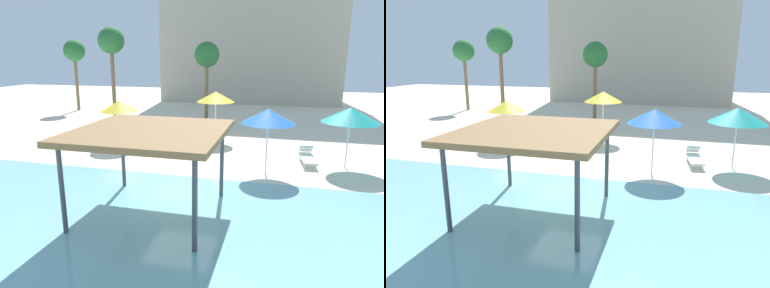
# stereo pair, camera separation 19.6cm
# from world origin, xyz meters

# --- Properties ---
(ground_plane) EXTENTS (80.00, 80.00, 0.00)m
(ground_plane) POSITION_xyz_m (0.00, 0.00, 0.00)
(ground_plane) COLOR beige
(lagoon_water) EXTENTS (44.00, 13.50, 0.04)m
(lagoon_water) POSITION_xyz_m (0.00, -5.25, 0.02)
(lagoon_water) COLOR #7AB7C1
(lagoon_water) RESTS_ON ground
(shade_pavilion) EXTENTS (4.45, 4.45, 2.74)m
(shade_pavilion) POSITION_xyz_m (-0.33, -2.01, 2.57)
(shade_pavilion) COLOR #42474C
(shade_pavilion) RESTS_ON ground
(beach_umbrella_teal_0) EXTENTS (2.41, 2.41, 2.72)m
(beach_umbrella_teal_0) POSITION_xyz_m (6.31, 4.54, 2.38)
(beach_umbrella_teal_0) COLOR silver
(beach_umbrella_teal_0) RESTS_ON ground
(beach_umbrella_blue_1) EXTENTS (2.22, 2.22, 2.77)m
(beach_umbrella_blue_1) POSITION_xyz_m (2.91, 2.87, 2.46)
(beach_umbrella_blue_1) COLOR silver
(beach_umbrella_blue_1) RESTS_ON ground
(beach_umbrella_yellow_2) EXTENTS (2.20, 2.20, 2.87)m
(beach_umbrella_yellow_2) POSITION_xyz_m (-0.35, 8.25, 2.56)
(beach_umbrella_yellow_2) COLOR silver
(beach_umbrella_yellow_2) RESTS_ON ground
(beach_umbrella_yellow_5) EXTENTS (2.06, 2.06, 2.50)m
(beach_umbrella_yellow_5) POSITION_xyz_m (-5.13, 5.53, 2.21)
(beach_umbrella_yellow_5) COLOR silver
(beach_umbrella_yellow_5) RESTS_ON ground
(lounge_chair_0) EXTENTS (0.81, 1.95, 0.74)m
(lounge_chair_0) POSITION_xyz_m (4.71, 4.81, 0.33)
(lounge_chair_0) COLOR white
(lounge_chair_0) RESTS_ON ground
(palm_tree_0) EXTENTS (1.90, 1.90, 5.90)m
(palm_tree_0) POSITION_xyz_m (-2.39, 14.93, 4.81)
(palm_tree_0) COLOR brown
(palm_tree_0) RESTS_ON ground
(palm_tree_1) EXTENTS (1.90, 1.90, 6.88)m
(palm_tree_1) POSITION_xyz_m (-8.78, 12.01, 5.74)
(palm_tree_1) COLOR brown
(palm_tree_1) RESTS_ON ground
(palm_tree_2) EXTENTS (1.90, 1.90, 6.24)m
(palm_tree_2) POSITION_xyz_m (-14.80, 16.56, 5.14)
(palm_tree_2) COLOR brown
(palm_tree_2) RESTS_ON ground
(hotel_block_0) EXTENTS (18.34, 10.86, 17.11)m
(hotel_block_0) POSITION_xyz_m (-0.33, 29.49, 8.55)
(hotel_block_0) COLOR #B2A893
(hotel_block_0) RESTS_ON ground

